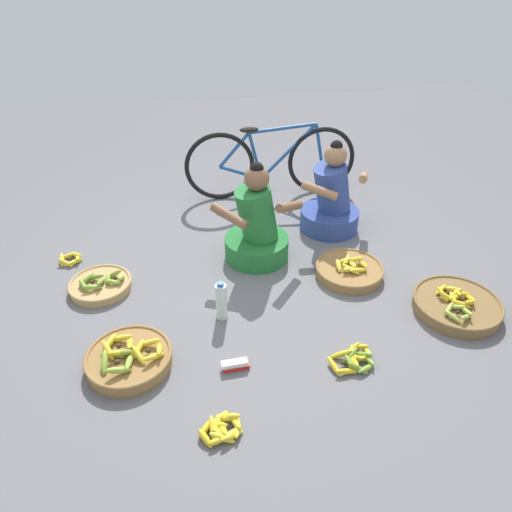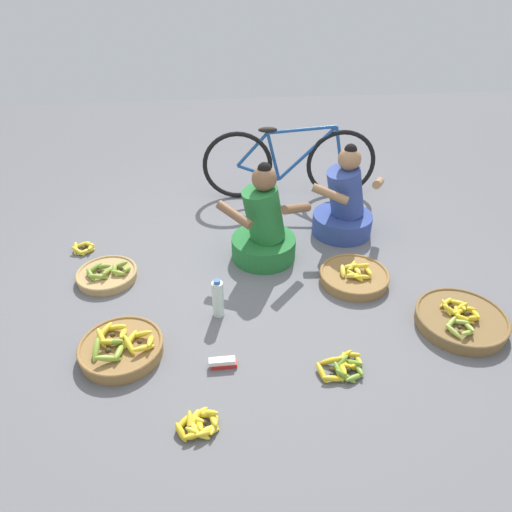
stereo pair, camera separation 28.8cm
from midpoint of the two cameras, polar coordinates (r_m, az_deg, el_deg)
ground_plane at (r=3.54m, az=2.01°, el=-2.94°), size 10.00×10.00×0.00m
vendor_woman_front at (r=3.65m, az=3.24°, el=3.31°), size 0.75×0.52×0.83m
vendor_woman_behind at (r=4.09m, az=12.89°, el=6.01°), size 0.71×0.53×0.82m
bicycle_leaning at (r=4.61m, az=5.96°, el=11.33°), size 1.70×0.14×0.73m
banana_basket_front_center at (r=3.00m, az=-13.73°, el=-11.09°), size 0.53×0.53×0.17m
banana_basket_front_right at (r=3.46m, az=26.30°, el=-7.15°), size 0.60×0.60×0.16m
banana_basket_mid_left at (r=3.60m, az=14.34°, el=-2.51°), size 0.53×0.53×0.15m
banana_basket_near_bicycle at (r=3.66m, az=-15.88°, el=-2.28°), size 0.46×0.46×0.13m
loose_bananas_back_right at (r=2.60m, az=-3.69°, el=-20.24°), size 0.26×0.21×0.09m
loose_bananas_mid_right at (r=2.92m, az=13.71°, el=-13.36°), size 0.31×0.26×0.09m
loose_bananas_back_left at (r=4.06m, az=-18.69°, el=0.91°), size 0.21×0.21×0.08m
water_bottle at (r=3.14m, az=-2.11°, el=-5.39°), size 0.08×0.08×0.30m
packet_carton_stack at (r=2.86m, az=-1.18°, el=-13.22°), size 0.17×0.05×0.06m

